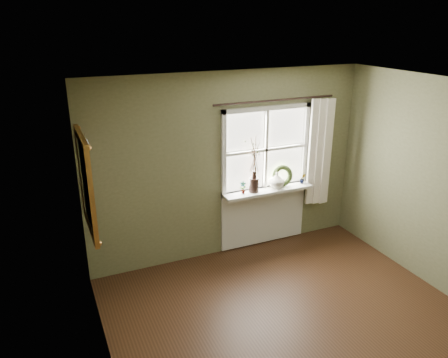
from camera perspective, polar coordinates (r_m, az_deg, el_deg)
floor at (r=4.97m, az=12.19°, el=-20.76°), size 4.50×4.50×0.00m
ceiling at (r=3.83m, az=15.10°, el=10.19°), size 4.50×4.50×0.00m
wall_back at (r=6.07m, az=0.52°, el=1.80°), size 4.00×0.10×2.60m
wall_left at (r=3.53m, az=-15.12°, el=-13.57°), size 0.10×4.50×2.60m
window_frame at (r=6.19m, az=5.46°, el=3.83°), size 1.36×0.06×1.24m
window_sill at (r=6.29m, az=5.76°, el=-1.50°), size 1.36×0.26×0.04m
window_apron at (r=6.55m, az=5.15°, el=-4.75°), size 1.36×0.04×0.88m
dark_jug at (r=6.14m, az=3.92°, el=-0.76°), size 0.18×0.18×0.21m
cream_vase at (r=6.30m, az=6.91°, el=-0.15°), size 0.27×0.27×0.23m
wreath at (r=6.39m, az=7.62°, el=0.15°), size 0.33×0.18×0.33m
potted_plant_left at (r=6.07m, az=2.50°, el=-1.11°), size 0.11×0.09×0.18m
potted_plant_right at (r=6.54m, az=10.23°, el=0.07°), size 0.10×0.10×0.15m
curtain at (r=6.58m, az=12.27°, el=3.42°), size 0.36×0.12×1.59m
curtain_rod at (r=6.03m, az=6.80°, el=10.18°), size 1.84×0.03×0.03m
gilt_mirror at (r=4.95m, az=-17.63°, el=-0.58°), size 0.10×0.94×1.12m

